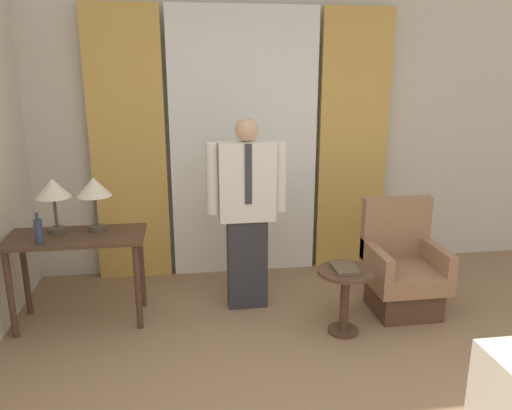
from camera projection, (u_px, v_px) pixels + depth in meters
wall_back at (243, 138)px, 4.95m from camera, size 10.00×0.06×2.70m
curtain_sheer_center at (244, 146)px, 4.84m from camera, size 1.42×0.06×2.58m
curtain_drape_left at (128, 148)px, 4.69m from camera, size 0.70×0.06×2.58m
curtain_drape_right at (353, 143)px, 5.00m from camera, size 0.70×0.06×2.58m
desk at (77, 251)px, 3.97m from camera, size 1.07×0.51×0.75m
table_lamp_left at (53, 191)px, 3.92m from camera, size 0.27×0.27×0.44m
table_lamp_right at (94, 190)px, 3.96m from camera, size 0.27×0.27×0.44m
bottle_near_edge at (39, 231)px, 3.73m from camera, size 0.06×0.06×0.24m
person at (247, 209)px, 4.18m from camera, size 0.67×0.22×1.64m
armchair at (402, 273)px, 4.25m from camera, size 0.60×0.58×0.95m
side_table at (345, 290)px, 3.86m from camera, size 0.44×0.44×0.53m
book at (345, 268)px, 3.81m from camera, size 0.18×0.25×0.03m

